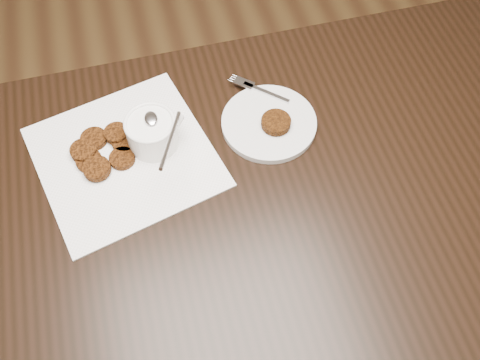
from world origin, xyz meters
name	(u,v)px	position (x,y,z in m)	size (l,w,h in m)	color
floor	(239,345)	(0.00, 0.00, 0.00)	(4.00, 4.00, 0.00)	brown
table	(252,291)	(0.04, 0.03, 0.38)	(1.47, 0.94, 0.75)	black
napkin	(125,157)	(-0.17, 0.24, 0.75)	(0.33, 0.33, 0.00)	white
sauce_ramekin	(149,122)	(-0.11, 0.25, 0.82)	(0.13, 0.13, 0.14)	white
patty_cluster	(100,150)	(-0.22, 0.26, 0.76)	(0.19, 0.19, 0.02)	#66310D
plate_with_patty	(269,121)	(0.13, 0.24, 0.76)	(0.20, 0.20, 0.03)	silver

